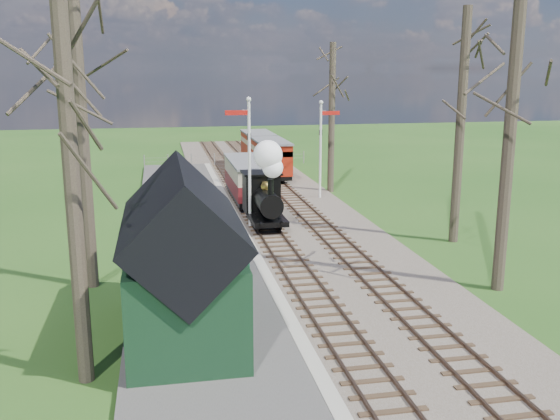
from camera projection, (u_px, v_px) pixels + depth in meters
The scene contains 19 objects.
ground at pixel (378, 394), 14.67m from camera, with size 140.00×140.00×0.00m, color #265119.
distant_hills at pixel (213, 257), 80.14m from camera, with size 114.40×48.00×22.02m.
ballast_bed at pixel (269, 200), 35.96m from camera, with size 8.00×60.00×0.10m, color brown.
track_near at pixel (247, 200), 35.70m from camera, with size 1.60×60.00×0.15m.
track_far at pixel (291, 199), 36.19m from camera, with size 1.60×60.00×0.15m.
platform at pixel (194, 240), 27.40m from camera, with size 5.00×44.00×0.20m, color #474442.
coping_strip at pixel (245, 238), 27.82m from camera, with size 0.40×44.00×0.21m, color #B2AD9E.
station_shed at pixel (183, 262), 17.19m from camera, with size 3.25×6.30×4.78m.
semaphore_near at pixel (248, 153), 29.04m from camera, with size 1.22×0.24×6.22m.
semaphore_far at pixel (322, 142), 35.80m from camera, with size 1.22×0.24×5.72m.
bare_trees at pixel (325, 130), 23.43m from camera, with size 15.51×22.39×12.00m.
fence_line at pixel (226, 159), 49.06m from camera, with size 12.60×0.08×1.00m.
locomotive at pixel (265, 189), 29.30m from camera, with size 1.68×3.91×4.19m.
coach at pixel (247, 178), 35.21m from camera, with size 1.96×6.70×2.06m.
red_carriage_a at pixel (271, 158), 42.28m from camera, with size 2.10×5.20×2.21m.
red_carriage_b at pixel (258, 148), 47.54m from camera, with size 2.10×5.20×2.21m.
sign_board at pixel (244, 268), 21.41m from camera, with size 0.33×0.79×1.17m.
bench at pixel (221, 284), 20.30m from camera, with size 0.57×1.59×0.89m.
person at pixel (227, 305), 17.99m from camera, with size 0.44×0.29×1.22m, color black.
Camera 1 is at (-4.81, -12.66, 7.47)m, focal length 40.00 mm.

